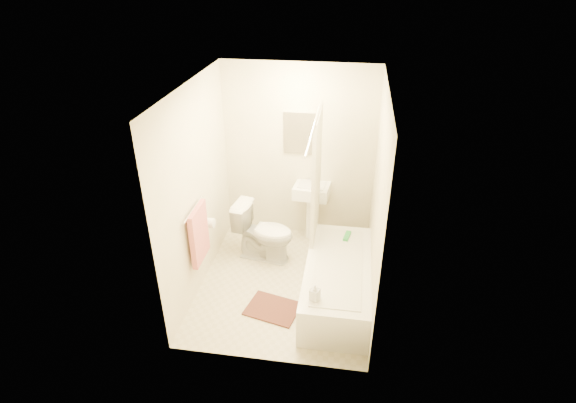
# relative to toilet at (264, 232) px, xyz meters

# --- Properties ---
(floor) EXTENTS (2.40, 2.40, 0.00)m
(floor) POSITION_rel_toilet_xyz_m (0.35, -0.50, -0.38)
(floor) COLOR beige
(floor) RESTS_ON ground
(ceiling) EXTENTS (2.40, 2.40, 0.00)m
(ceiling) POSITION_rel_toilet_xyz_m (0.35, -0.50, 2.02)
(ceiling) COLOR white
(ceiling) RESTS_ON ground
(wall_back) EXTENTS (2.00, 0.02, 2.40)m
(wall_back) POSITION_rel_toilet_xyz_m (0.35, 0.70, 0.82)
(wall_back) COLOR beige
(wall_back) RESTS_ON ground
(wall_left) EXTENTS (0.02, 2.40, 2.40)m
(wall_left) POSITION_rel_toilet_xyz_m (-0.65, -0.50, 0.82)
(wall_left) COLOR beige
(wall_left) RESTS_ON ground
(wall_right) EXTENTS (0.02, 2.40, 2.40)m
(wall_right) POSITION_rel_toilet_xyz_m (1.35, -0.50, 0.82)
(wall_right) COLOR beige
(wall_right) RESTS_ON ground
(mirror) EXTENTS (0.40, 0.03, 0.55)m
(mirror) POSITION_rel_toilet_xyz_m (0.35, 0.68, 1.12)
(mirror) COLOR white
(mirror) RESTS_ON wall_back
(curtain_rod) EXTENTS (0.03, 1.70, 0.03)m
(curtain_rod) POSITION_rel_toilet_xyz_m (0.65, -0.40, 1.62)
(curtain_rod) COLOR silver
(curtain_rod) RESTS_ON wall_back
(shower_curtain) EXTENTS (0.04, 0.80, 1.55)m
(shower_curtain) POSITION_rel_toilet_xyz_m (0.65, 0.00, 0.84)
(shower_curtain) COLOR silver
(shower_curtain) RESTS_ON curtain_rod
(towel_bar) EXTENTS (0.02, 0.60, 0.02)m
(towel_bar) POSITION_rel_toilet_xyz_m (-0.61, -0.75, 0.72)
(towel_bar) COLOR silver
(towel_bar) RESTS_ON wall_left
(towel) EXTENTS (0.06, 0.45, 0.66)m
(towel) POSITION_rel_toilet_xyz_m (-0.58, -0.75, 0.40)
(towel) COLOR #CC7266
(towel) RESTS_ON towel_bar
(toilet_paper) EXTENTS (0.11, 0.12, 0.12)m
(toilet_paper) POSITION_rel_toilet_xyz_m (-0.58, -0.38, 0.32)
(toilet_paper) COLOR white
(toilet_paper) RESTS_ON wall_left
(toilet) EXTENTS (0.83, 0.55, 0.76)m
(toilet) POSITION_rel_toilet_xyz_m (0.00, 0.00, 0.00)
(toilet) COLOR white
(toilet) RESTS_ON floor
(sink) EXTENTS (0.49, 0.41, 0.90)m
(sink) POSITION_rel_toilet_xyz_m (0.55, 0.56, 0.07)
(sink) COLOR white
(sink) RESTS_ON floor
(bathtub) EXTENTS (0.73, 1.66, 0.47)m
(bathtub) POSITION_rel_toilet_xyz_m (0.99, -0.67, -0.14)
(bathtub) COLOR white
(bathtub) RESTS_ON floor
(bath_mat) EXTENTS (0.66, 0.55, 0.02)m
(bath_mat) POSITION_rel_toilet_xyz_m (0.29, -0.98, -0.37)
(bath_mat) COLOR #52251F
(bath_mat) RESTS_ON floor
(soap_bottle) EXTENTS (0.12, 0.12, 0.20)m
(soap_bottle) POSITION_rel_toilet_xyz_m (0.78, -1.29, 0.19)
(soap_bottle) COLOR silver
(soap_bottle) RESTS_ON bathtub
(scrub_brush) EXTENTS (0.10, 0.21, 0.04)m
(scrub_brush) POSITION_rel_toilet_xyz_m (1.06, -0.09, 0.11)
(scrub_brush) COLOR green
(scrub_brush) RESTS_ON bathtub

